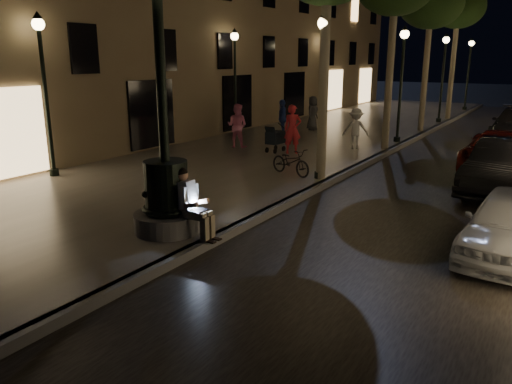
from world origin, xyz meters
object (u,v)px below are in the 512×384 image
Objects in this scene: lamp_left_b at (235,69)px; pedestrian_blue at (282,118)px; pedestrian_pink at (237,126)px; lamp_curb_b at (402,70)px; lamp_left_c at (325,66)px; fountain_lamppost at (166,184)px; lamp_curb_a at (322,75)px; lamp_curb_d at (469,65)px; lamp_curb_c at (444,67)px; bicycle at (291,162)px; pedestrian_dark at (313,113)px; car_second at (506,167)px; lamp_left_a at (44,75)px; tree_third at (431,4)px; pedestrian_red at (293,129)px; car_front at (511,224)px; seated_man_laptop at (190,201)px; car_third at (499,151)px; tree_far at (458,8)px; stroller at (275,138)px; pedestrian_white at (356,129)px.

lamp_left_b is 3.17m from pedestrian_blue.
lamp_curb_b is at bearing -146.00° from pedestrian_pink.
lamp_left_b and lamp_left_c have the same top height.
lamp_curb_b reaches higher than pedestrian_blue.
fountain_lamppost is 1.08× the size of lamp_curb_a.
lamp_curb_d and lamp_left_c have the same top height.
lamp_curb_c is at bearing -121.23° from pedestrian_pink.
lamp_curb_d is 24.23m from bicycle.
pedestrian_dark is at bearing 148.48° from pedestrian_blue.
pedestrian_blue is at bearing -103.46° from pedestrian_pink.
lamp_left_a is at bearing -148.14° from car_second.
lamp_left_c is (-7.10, 4.00, -2.90)m from tree_third.
car_front is at bearing -78.08° from pedestrian_red.
lamp_left_a is 2.63× the size of pedestrian_red.
seated_man_laptop is at bearing -90.35° from lamp_curb_b.
pedestrian_pink is at bearing 70.53° from bicycle.
lamp_curb_c is (0.00, 8.00, 0.00)m from lamp_curb_b.
lamp_curb_a is 17.50m from lamp_left_c.
fountain_lamppost reaches higher than seated_man_laptop.
pedestrian_pink reaches higher than car_third.
pedestrian_dark is 10.13m from bicycle.
tree_far is 1.99× the size of car_front.
lamp_curb_d reaches higher than stroller.
fountain_lamppost is 3.69× the size of seated_man_laptop.
pedestrian_blue is (-3.96, 1.16, 0.05)m from pedestrian_white.
pedestrian_red reaches higher than stroller.
tree_third is at bearing 89.73° from seated_man_laptop.
seated_man_laptop is at bearing -114.74° from pedestrian_red.
lamp_left_a is at bearing 64.63° from pedestrian_pink.
pedestrian_white is at bearing 56.42° from lamp_left_a.
tree_third is at bearing 66.07° from lamp_left_a.
lamp_left_a is 13.71m from pedestrian_dark.
pedestrian_pink reaches higher than seated_man_laptop.
tree_far reaches higher than pedestrian_blue.
lamp_curb_c is 21.22m from lamp_left_a.
lamp_curb_d is 3.02× the size of bicycle.
pedestrian_blue reaches higher than car_second.
lamp_left_a is at bearing -40.12° from pedestrian_blue.
tree_far is 4.48× the size of pedestrian_dark.
seated_man_laptop is 0.29× the size of lamp_curb_d.
car_second is at bearing 55.00° from fountain_lamppost.
seated_man_laptop is 30.09m from lamp_curb_d.
pedestrian_red is at bearing 129.19° from lamp_curb_a.
pedestrian_pink is 1.03× the size of pedestrian_blue.
tree_third is at bearing -90.76° from tree_far.
pedestrian_dark is at bearing -125.09° from lamp_curb_c.
car_front is 2.15× the size of pedestrian_pink.
lamp_curb_a is 3.02× the size of bicycle.
car_second reaches higher than bicycle.
tree_third is 17.05m from car_front.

